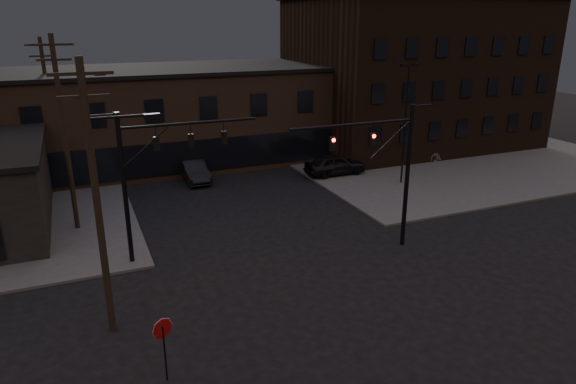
# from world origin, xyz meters

# --- Properties ---
(ground) EXTENTS (140.00, 140.00, 0.00)m
(ground) POSITION_xyz_m (0.00, 0.00, 0.00)
(ground) COLOR black
(ground) RESTS_ON ground
(sidewalk_ne) EXTENTS (30.00, 30.00, 0.15)m
(sidewalk_ne) POSITION_xyz_m (22.00, 22.00, 0.07)
(sidewalk_ne) COLOR #474744
(sidewalk_ne) RESTS_ON ground
(building_row) EXTENTS (40.00, 12.00, 8.00)m
(building_row) POSITION_xyz_m (0.00, 28.00, 4.00)
(building_row) COLOR brown
(building_row) RESTS_ON ground
(building_right) EXTENTS (22.00, 16.00, 14.00)m
(building_right) POSITION_xyz_m (22.00, 26.00, 7.00)
(building_right) COLOR black
(building_right) RESTS_ON ground
(traffic_signal_near) EXTENTS (7.12, 0.24, 8.00)m
(traffic_signal_near) POSITION_xyz_m (5.36, 4.50, 4.93)
(traffic_signal_near) COLOR black
(traffic_signal_near) RESTS_ON ground
(traffic_signal_far) EXTENTS (7.12, 0.24, 8.00)m
(traffic_signal_far) POSITION_xyz_m (-6.72, 8.00, 5.01)
(traffic_signal_far) COLOR black
(traffic_signal_far) RESTS_ON ground
(stop_sign) EXTENTS (0.72, 0.33, 2.48)m
(stop_sign) POSITION_xyz_m (-8.00, -1.99, 1.84)
(stop_sign) COLOR black
(stop_sign) RESTS_ON ground
(utility_pole_near) EXTENTS (3.70, 0.28, 11.00)m
(utility_pole_near) POSITION_xyz_m (-9.43, 2.00, 5.87)
(utility_pole_near) COLOR black
(utility_pole_near) RESTS_ON ground
(utility_pole_mid) EXTENTS (3.70, 0.28, 11.50)m
(utility_pole_mid) POSITION_xyz_m (-10.44, 14.00, 6.13)
(utility_pole_mid) COLOR black
(utility_pole_mid) RESTS_ON ground
(utility_pole_far) EXTENTS (2.20, 0.28, 11.00)m
(utility_pole_far) POSITION_xyz_m (-11.50, 26.00, 5.78)
(utility_pole_far) COLOR black
(utility_pole_far) RESTS_ON ground
(lot_light_a) EXTENTS (1.50, 0.28, 9.14)m
(lot_light_a) POSITION_xyz_m (13.00, 14.00, 5.51)
(lot_light_a) COLOR black
(lot_light_a) RESTS_ON ground
(lot_light_b) EXTENTS (1.50, 0.28, 9.14)m
(lot_light_b) POSITION_xyz_m (19.00, 19.00, 5.51)
(lot_light_b) COLOR black
(lot_light_b) RESTS_ON ground
(parked_car_lot_a) EXTENTS (5.03, 2.03, 1.71)m
(parked_car_lot_a) POSITION_xyz_m (9.27, 17.95, 1.01)
(parked_car_lot_a) COLOR black
(parked_car_lot_a) RESTS_ON sidewalk_ne
(parked_car_lot_b) EXTENTS (5.07, 2.40, 1.43)m
(parked_car_lot_b) POSITION_xyz_m (17.95, 19.06, 0.86)
(parked_car_lot_b) COLOR #B2B1B4
(parked_car_lot_b) RESTS_ON sidewalk_ne
(car_crossing) EXTENTS (1.76, 4.93, 1.62)m
(car_crossing) POSITION_xyz_m (-1.62, 21.20, 0.81)
(car_crossing) COLOR black
(car_crossing) RESTS_ON ground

